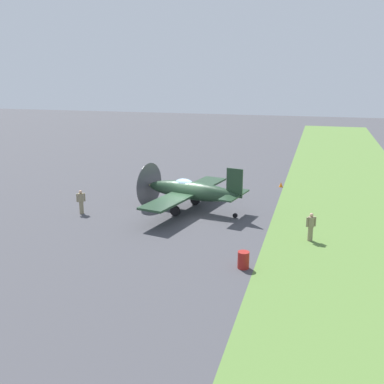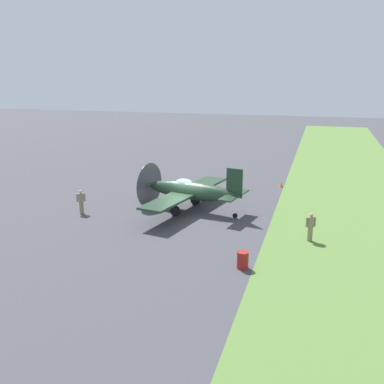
% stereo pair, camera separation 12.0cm
% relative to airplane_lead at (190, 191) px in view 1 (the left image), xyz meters
% --- Properties ---
extents(ground_plane, '(160.00, 160.00, 0.00)m').
position_rel_airplane_lead_xyz_m(ground_plane, '(-1.25, 0.27, -1.53)').
color(ground_plane, '#424247').
extents(grass_verge, '(120.00, 11.00, 0.01)m').
position_rel_airplane_lead_xyz_m(grass_verge, '(-1.25, -11.46, -1.53)').
color(grass_verge, '#567A38').
rests_on(grass_verge, ground).
extents(airplane_lead, '(10.32, 8.24, 3.65)m').
position_rel_airplane_lead_xyz_m(airplane_lead, '(0.00, 0.00, 0.00)').
color(airplane_lead, '#233D28').
rests_on(airplane_lead, ground).
extents(ground_crew_chief, '(0.38, 0.57, 1.73)m').
position_rel_airplane_lead_xyz_m(ground_crew_chief, '(-3.73, -8.61, -0.62)').
color(ground_crew_chief, '#847A5B').
rests_on(ground_crew_chief, ground).
extents(ground_crew_mechanic, '(0.40, 0.54, 1.73)m').
position_rel_airplane_lead_xyz_m(ground_crew_mechanic, '(-2.80, 7.27, -0.62)').
color(ground_crew_mechanic, '#847A5B').
rests_on(ground_crew_mechanic, ground).
extents(fuel_drum, '(0.60, 0.60, 0.90)m').
position_rel_airplane_lead_xyz_m(fuel_drum, '(-8.69, -5.41, -1.08)').
color(fuel_drum, maroon).
rests_on(fuel_drum, ground).
extents(runway_marker_cone, '(0.36, 0.36, 0.44)m').
position_rel_airplane_lead_xyz_m(runway_marker_cone, '(8.97, -5.76, -1.31)').
color(runway_marker_cone, orange).
rests_on(runway_marker_cone, ground).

